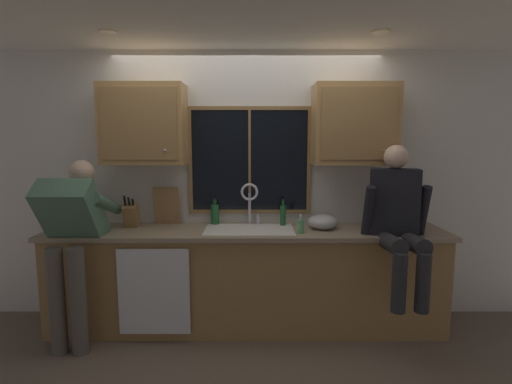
% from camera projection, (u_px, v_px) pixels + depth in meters
% --- Properties ---
extents(back_wall, '(5.91, 0.12, 2.55)m').
position_uv_depth(back_wall, '(247.00, 186.00, 3.78)').
color(back_wall, silver).
rests_on(back_wall, floor).
extents(ceiling_downlight_left, '(0.14, 0.14, 0.01)m').
position_uv_depth(ceiling_downlight_left, '(107.00, 32.00, 2.95)').
color(ceiling_downlight_left, '#FFEAB2').
extents(ceiling_downlight_right, '(0.14, 0.14, 0.01)m').
position_uv_depth(ceiling_downlight_right, '(381.00, 32.00, 2.96)').
color(ceiling_downlight_right, '#FFEAB2').
extents(window_glass, '(1.10, 0.02, 0.95)m').
position_uv_depth(window_glass, '(249.00, 161.00, 3.68)').
color(window_glass, black).
extents(window_frame_top, '(1.17, 0.02, 0.04)m').
position_uv_depth(window_frame_top, '(249.00, 108.00, 3.60)').
color(window_frame_top, olive).
extents(window_frame_bottom, '(1.17, 0.02, 0.04)m').
position_uv_depth(window_frame_bottom, '(249.00, 211.00, 3.73)').
color(window_frame_bottom, olive).
extents(window_frame_left, '(0.03, 0.02, 0.95)m').
position_uv_depth(window_frame_left, '(190.00, 161.00, 3.67)').
color(window_frame_left, olive).
extents(window_frame_right, '(0.03, 0.02, 0.95)m').
position_uv_depth(window_frame_right, '(309.00, 161.00, 3.67)').
color(window_frame_right, olive).
extents(window_mullion_center, '(0.02, 0.02, 0.95)m').
position_uv_depth(window_mullion_center, '(249.00, 161.00, 3.66)').
color(window_mullion_center, olive).
extents(lower_cabinet_run, '(3.51, 0.58, 0.88)m').
position_uv_depth(lower_cabinet_run, '(246.00, 280.00, 3.54)').
color(lower_cabinet_run, '#A07744').
rests_on(lower_cabinet_run, floor).
extents(countertop, '(3.57, 0.62, 0.04)m').
position_uv_depth(countertop, '(246.00, 232.00, 3.46)').
color(countertop, gray).
rests_on(countertop, lower_cabinet_run).
extents(dishwasher_front, '(0.60, 0.02, 0.74)m').
position_uv_depth(dishwasher_front, '(154.00, 292.00, 3.22)').
color(dishwasher_front, white).
extents(upper_cabinet_left, '(0.74, 0.36, 0.72)m').
position_uv_depth(upper_cabinet_left, '(144.00, 124.00, 3.47)').
color(upper_cabinet_left, '#B2844C').
extents(upper_cabinet_right, '(0.74, 0.36, 0.72)m').
position_uv_depth(upper_cabinet_right, '(354.00, 124.00, 3.47)').
color(upper_cabinet_right, '#B2844C').
extents(sink, '(0.80, 0.46, 0.21)m').
position_uv_depth(sink, '(249.00, 240.00, 3.48)').
color(sink, white).
rests_on(sink, lower_cabinet_run).
extents(faucet, '(0.18, 0.09, 0.40)m').
position_uv_depth(faucet, '(250.00, 199.00, 3.61)').
color(faucet, silver).
rests_on(faucet, countertop).
extents(person_standing, '(0.53, 0.69, 1.55)m').
position_uv_depth(person_standing, '(72.00, 234.00, 3.16)').
color(person_standing, '#595147').
rests_on(person_standing, floor).
extents(person_sitting_on_counter, '(0.54, 0.64, 1.26)m').
position_uv_depth(person_sitting_on_counter, '(397.00, 215.00, 3.18)').
color(person_sitting_on_counter, '#262628').
rests_on(person_sitting_on_counter, countertop).
extents(knife_block, '(0.12, 0.18, 0.32)m').
position_uv_depth(knife_block, '(131.00, 216.00, 3.55)').
color(knife_block, olive).
rests_on(knife_block, countertop).
extents(cutting_board, '(0.24, 0.10, 0.36)m').
position_uv_depth(cutting_board, '(167.00, 206.00, 3.65)').
color(cutting_board, '#997047').
rests_on(cutting_board, countertop).
extents(mixing_bowl, '(0.27, 0.27, 0.14)m').
position_uv_depth(mixing_bowl, '(322.00, 222.00, 3.50)').
color(mixing_bowl, '#B7B7BC').
rests_on(mixing_bowl, countertop).
extents(soap_dispenser, '(0.06, 0.07, 0.16)m').
position_uv_depth(soap_dispenser, '(300.00, 226.00, 3.33)').
color(soap_dispenser, '#59A566').
rests_on(soap_dispenser, countertop).
extents(bottle_green_glass, '(0.08, 0.08, 0.25)m').
position_uv_depth(bottle_green_glass, '(215.00, 214.00, 3.68)').
color(bottle_green_glass, '#1E592D').
rests_on(bottle_green_glass, countertop).
extents(bottle_tall_clear, '(0.05, 0.05, 0.25)m').
position_uv_depth(bottle_tall_clear, '(283.00, 215.00, 3.63)').
color(bottle_tall_clear, '#1E592D').
rests_on(bottle_tall_clear, countertop).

